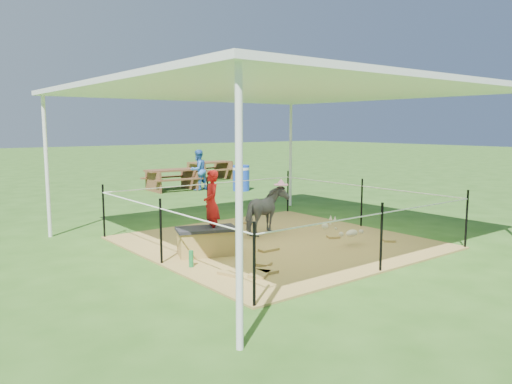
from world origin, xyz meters
TOP-DOWN VIEW (x-y plane):
  - ground at (0.00, 0.00)m, footprint 90.00×90.00m
  - hay_patch at (0.00, 0.00)m, footprint 4.60×4.60m
  - canopy_tent at (0.00, 0.00)m, footprint 6.30×6.30m
  - rope_fence at (0.00, -0.00)m, footprint 4.54×4.54m
  - straw_bale at (-1.46, -0.00)m, footprint 0.97×0.71m
  - dark_cloth at (-1.46, -0.00)m, footprint 1.04×0.78m
  - woman at (-1.36, -0.00)m, footprint 0.37×0.45m
  - green_bottle at (-2.01, -0.45)m, footprint 0.09×0.09m
  - pony at (0.22, 0.58)m, footprint 1.16×0.84m
  - pink_hat at (0.22, 0.58)m, footprint 0.28×0.28m
  - foal at (0.83, -0.99)m, footprint 0.94×0.64m
  - trash_barrel at (3.78, 6.22)m, footprint 0.69×0.69m
  - picnic_table_near at (2.07, 7.65)m, footprint 1.69×1.26m
  - picnic_table_far at (4.82, 9.66)m, footprint 1.75×1.32m
  - distant_person at (2.78, 7.18)m, footprint 0.74×0.63m

SIDE VIEW (x-z plane):
  - ground at x=0.00m, z-range 0.00..0.00m
  - hay_patch at x=0.00m, z-range 0.00..0.03m
  - green_bottle at x=-2.01m, z-range 0.03..0.27m
  - straw_bale at x=-1.46m, z-range 0.03..0.42m
  - foal at x=0.83m, z-range 0.03..0.51m
  - picnic_table_near at x=2.07m, z-range 0.00..0.68m
  - picnic_table_far at x=4.82m, z-range 0.00..0.70m
  - trash_barrel at x=3.78m, z-range 0.00..0.81m
  - dark_cloth at x=-1.46m, z-range 0.42..0.47m
  - pony at x=0.22m, z-range 0.03..0.92m
  - rope_fence at x=0.00m, z-range 0.14..1.14m
  - distant_person at x=2.78m, z-range 0.00..1.30m
  - woman at x=-1.36m, z-range 0.42..1.47m
  - pink_hat at x=0.22m, z-range 0.92..1.05m
  - canopy_tent at x=0.00m, z-range 1.24..4.14m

